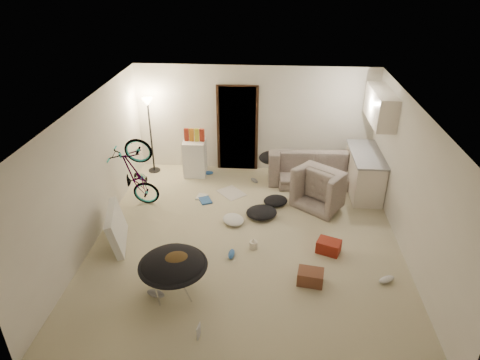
# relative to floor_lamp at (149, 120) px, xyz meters

# --- Properties ---
(floor) EXTENTS (5.50, 6.00, 0.02)m
(floor) POSITION_rel_floor_lamp_xyz_m (2.40, -2.65, -1.32)
(floor) COLOR #C4BA96
(floor) RESTS_ON ground
(ceiling) EXTENTS (5.50, 6.00, 0.02)m
(ceiling) POSITION_rel_floor_lamp_xyz_m (2.40, -2.65, 1.20)
(ceiling) COLOR white
(ceiling) RESTS_ON wall_back
(wall_back) EXTENTS (5.50, 0.02, 2.50)m
(wall_back) POSITION_rel_floor_lamp_xyz_m (2.40, 0.36, -0.06)
(wall_back) COLOR silver
(wall_back) RESTS_ON floor
(wall_front) EXTENTS (5.50, 0.02, 2.50)m
(wall_front) POSITION_rel_floor_lamp_xyz_m (2.40, -5.66, -0.06)
(wall_front) COLOR silver
(wall_front) RESTS_ON floor
(wall_left) EXTENTS (0.02, 6.00, 2.50)m
(wall_left) POSITION_rel_floor_lamp_xyz_m (-0.36, -2.65, -0.06)
(wall_left) COLOR silver
(wall_left) RESTS_ON floor
(wall_right) EXTENTS (0.02, 6.00, 2.50)m
(wall_right) POSITION_rel_floor_lamp_xyz_m (5.16, -2.65, -0.06)
(wall_right) COLOR silver
(wall_right) RESTS_ON floor
(doorway) EXTENTS (0.85, 0.10, 2.04)m
(doorway) POSITION_rel_floor_lamp_xyz_m (2.00, 0.32, -0.29)
(doorway) COLOR black
(doorway) RESTS_ON floor
(door_trim) EXTENTS (0.97, 0.04, 2.10)m
(door_trim) POSITION_rel_floor_lamp_xyz_m (2.00, 0.29, -0.29)
(door_trim) COLOR #311D11
(door_trim) RESTS_ON floor
(floor_lamp) EXTENTS (0.28, 0.28, 1.81)m
(floor_lamp) POSITION_rel_floor_lamp_xyz_m (0.00, 0.00, 0.00)
(floor_lamp) COLOR black
(floor_lamp) RESTS_ON floor
(kitchen_counter) EXTENTS (0.60, 1.50, 0.88)m
(kitchen_counter) POSITION_rel_floor_lamp_xyz_m (4.83, -0.65, -0.87)
(kitchen_counter) COLOR white
(kitchen_counter) RESTS_ON floor
(counter_top) EXTENTS (0.64, 1.54, 0.04)m
(counter_top) POSITION_rel_floor_lamp_xyz_m (4.83, -0.65, -0.41)
(counter_top) COLOR gray
(counter_top) RESTS_ON kitchen_counter
(kitchen_uppers) EXTENTS (0.38, 1.40, 0.65)m
(kitchen_uppers) POSITION_rel_floor_lamp_xyz_m (4.96, -0.65, 0.64)
(kitchen_uppers) COLOR white
(kitchen_uppers) RESTS_ON wall_right
(sofa) EXTENTS (2.06, 0.89, 0.59)m
(sofa) POSITION_rel_floor_lamp_xyz_m (3.76, -0.20, -1.01)
(sofa) COLOR #394039
(sofa) RESTS_ON floor
(armchair) EXTENTS (1.30, 1.28, 0.64)m
(armchair) POSITION_rel_floor_lamp_xyz_m (3.98, -1.20, -0.99)
(armchair) COLOR #394039
(armchair) RESTS_ON floor
(bicycle) EXTENTS (1.59, 0.69, 0.92)m
(bicycle) POSITION_rel_floor_lamp_xyz_m (0.10, -1.63, -0.89)
(bicycle) COLOR black
(bicycle) RESTS_ON floor
(book_asset) EXTENTS (0.24, 0.19, 0.02)m
(book_asset) POSITION_rel_floor_lamp_xyz_m (1.88, -5.05, -1.30)
(book_asset) COLOR maroon
(book_asset) RESTS_ON floor
(mini_fridge) EXTENTS (0.51, 0.51, 0.85)m
(mini_fridge) POSITION_rel_floor_lamp_xyz_m (1.03, -0.10, -0.88)
(mini_fridge) COLOR white
(mini_fridge) RESTS_ON floor
(snack_box_0) EXTENTS (0.10, 0.07, 0.30)m
(snack_box_0) POSITION_rel_floor_lamp_xyz_m (0.86, -0.10, -0.31)
(snack_box_0) COLOR maroon
(snack_box_0) RESTS_ON mini_fridge
(snack_box_1) EXTENTS (0.11, 0.08, 0.30)m
(snack_box_1) POSITION_rel_floor_lamp_xyz_m (0.98, -0.10, -0.31)
(snack_box_1) COLOR #BD6B17
(snack_box_1) RESTS_ON mini_fridge
(snack_box_2) EXTENTS (0.11, 0.08, 0.30)m
(snack_box_2) POSITION_rel_floor_lamp_xyz_m (1.10, -0.10, -0.31)
(snack_box_2) COLOR gold
(snack_box_2) RESTS_ON mini_fridge
(snack_box_3) EXTENTS (0.11, 0.09, 0.30)m
(snack_box_3) POSITION_rel_floor_lamp_xyz_m (1.22, -0.10, -0.31)
(snack_box_3) COLOR maroon
(snack_box_3) RESTS_ON mini_fridge
(saucer_chair) EXTENTS (1.04, 1.04, 0.74)m
(saucer_chair) POSITION_rel_floor_lamp_xyz_m (1.39, -4.14, -0.87)
(saucer_chair) COLOR silver
(saucer_chair) RESTS_ON floor
(hoodie) EXTENTS (0.61, 0.57, 0.22)m
(hoodie) POSITION_rel_floor_lamp_xyz_m (1.44, -4.17, -0.66)
(hoodie) COLOR #483418
(hoodie) RESTS_ON saucer_chair
(sofa_drape) EXTENTS (0.64, 0.56, 0.28)m
(sofa_drape) POSITION_rel_floor_lamp_xyz_m (2.81, -0.20, -0.77)
(sofa_drape) COLOR black
(sofa_drape) RESTS_ON sofa
(tv_box) EXTENTS (0.51, 1.07, 0.70)m
(tv_box) POSITION_rel_floor_lamp_xyz_m (0.10, -2.95, -0.96)
(tv_box) COLOR silver
(tv_box) RESTS_ON floor
(drink_case_a) EXTENTS (0.44, 0.35, 0.23)m
(drink_case_a) POSITION_rel_floor_lamp_xyz_m (3.48, -3.75, -1.19)
(drink_case_a) COLOR brown
(drink_case_a) RESTS_ON floor
(drink_case_b) EXTENTS (0.47, 0.42, 0.23)m
(drink_case_b) POSITION_rel_floor_lamp_xyz_m (3.86, -2.92, -1.19)
(drink_case_b) COLOR maroon
(drink_case_b) RESTS_ON floor
(juicer) EXTENTS (0.14, 0.14, 0.21)m
(juicer) POSITION_rel_floor_lamp_xyz_m (2.54, -2.92, -1.22)
(juicer) COLOR beige
(juicer) RESTS_ON floor
(newspaper) EXTENTS (0.71, 0.72, 0.01)m
(newspaper) POSITION_rel_floor_lamp_xyz_m (1.96, -0.95, -1.30)
(newspaper) COLOR beige
(newspaper) RESTS_ON floor
(book_blue) EXTENTS (0.33, 0.37, 0.03)m
(book_blue) POSITION_rel_floor_lamp_xyz_m (1.44, -1.34, -1.29)
(book_blue) COLOR #2B589B
(book_blue) RESTS_ON floor
(book_white) EXTENTS (0.26, 0.31, 0.03)m
(book_white) POSITION_rel_floor_lamp_xyz_m (1.34, -1.19, -1.29)
(book_white) COLOR silver
(book_white) RESTS_ON floor
(shoe_0) EXTENTS (0.26, 0.13, 0.09)m
(shoe_0) POSITION_rel_floor_lamp_xyz_m (1.33, -0.10, -1.26)
(shoe_0) COLOR #2B589B
(shoe_0) RESTS_ON floor
(shoe_1) EXTENTS (0.23, 0.25, 0.09)m
(shoe_1) POSITION_rel_floor_lamp_xyz_m (2.44, -0.41, -1.26)
(shoe_1) COLOR slate
(shoe_1) RESTS_ON floor
(shoe_2) EXTENTS (0.13, 0.27, 0.10)m
(shoe_2) POSITION_rel_floor_lamp_xyz_m (2.17, -3.17, -1.26)
(shoe_2) COLOR #2B589B
(shoe_2) RESTS_ON floor
(shoe_3) EXTENTS (0.32, 0.20, 0.11)m
(shoe_3) POSITION_rel_floor_lamp_xyz_m (1.10, -4.24, -1.25)
(shoe_3) COLOR slate
(shoe_3) RESTS_ON floor
(shoe_4) EXTENTS (0.31, 0.24, 0.11)m
(shoe_4) POSITION_rel_floor_lamp_xyz_m (4.70, -3.65, -1.25)
(shoe_4) COLOR white
(shoe_4) RESTS_ON floor
(clothes_lump_a) EXTENTS (0.74, 0.68, 0.20)m
(clothes_lump_a) POSITION_rel_floor_lamp_xyz_m (2.65, -1.86, -1.21)
(clothes_lump_a) COLOR black
(clothes_lump_a) RESTS_ON floor
(clothes_lump_b) EXTENTS (0.65, 0.62, 0.16)m
(clothes_lump_b) POSITION_rel_floor_lamp_xyz_m (2.93, -1.35, -1.23)
(clothes_lump_b) COLOR black
(clothes_lump_b) RESTS_ON floor
(clothes_lump_c) EXTENTS (0.59, 0.60, 0.14)m
(clothes_lump_c) POSITION_rel_floor_lamp_xyz_m (2.11, -2.12, -1.24)
(clothes_lump_c) COLOR silver
(clothes_lump_c) RESTS_ON floor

